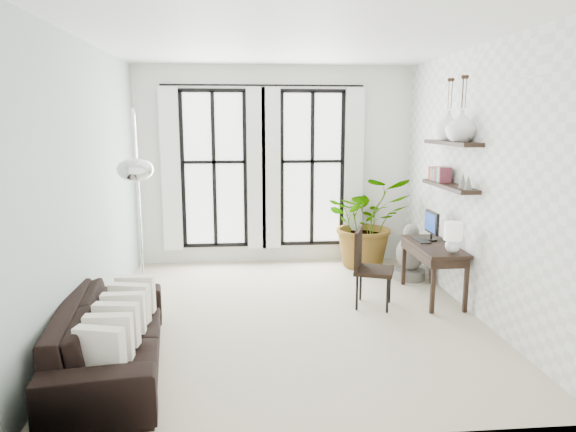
{
  "coord_description": "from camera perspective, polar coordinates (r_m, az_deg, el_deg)",
  "views": [
    {
      "loc": [
        -0.53,
        -5.9,
        2.31
      ],
      "look_at": [
        0.01,
        0.3,
        1.17
      ],
      "focal_mm": 32.0,
      "sensor_mm": 36.0,
      "label": 1
    }
  ],
  "objects": [
    {
      "name": "wall_shelves",
      "position": [
        6.94,
        17.45,
        5.1
      ],
      "size": [
        0.25,
        1.3,
        0.6
      ],
      "color": "black",
      "rests_on": "wall_right"
    },
    {
      "name": "wall_back",
      "position": [
        8.45,
        -1.39,
        5.57
      ],
      "size": [
        4.5,
        0.0,
        4.5
      ],
      "primitive_type": "plane",
      "rotation": [
        1.57,
        0.0,
        0.0
      ],
      "color": "white",
      "rests_on": "floor"
    },
    {
      "name": "buddha",
      "position": [
        7.86,
        13.41,
        -4.34
      ],
      "size": [
        0.46,
        0.46,
        0.83
      ],
      "color": "gray",
      "rests_on": "floor"
    },
    {
      "name": "windows",
      "position": [
        8.37,
        -2.73,
        5.24
      ],
      "size": [
        3.26,
        0.13,
        2.65
      ],
      "color": "white",
      "rests_on": "wall_back"
    },
    {
      "name": "wall_right",
      "position": [
        6.56,
        20.13,
        3.54
      ],
      "size": [
        0.0,
        5.0,
        5.0
      ],
      "primitive_type": "plane",
      "rotation": [
        1.57,
        0.0,
        -1.57
      ],
      "color": "white",
      "rests_on": "floor"
    },
    {
      "name": "sofa",
      "position": [
        5.22,
        -19.13,
        -12.46
      ],
      "size": [
        1.19,
        2.38,
        0.67
      ],
      "primitive_type": "imported",
      "rotation": [
        0.0,
        0.0,
        1.71
      ],
      "color": "black",
      "rests_on": "floor"
    },
    {
      "name": "vase_a",
      "position": [
        6.65,
        18.66,
        9.47
      ],
      "size": [
        0.37,
        0.37,
        0.38
      ],
      "primitive_type": "imported",
      "color": "white",
      "rests_on": "shelf_upper"
    },
    {
      "name": "desk_chair",
      "position": [
        6.57,
        8.79,
        -5.18
      ],
      "size": [
        0.6,
        0.6,
        0.99
      ],
      "rotation": [
        0.0,
        0.0,
        -0.35
      ],
      "color": "black",
      "rests_on": "floor"
    },
    {
      "name": "vase_b",
      "position": [
        7.02,
        17.35,
        9.56
      ],
      "size": [
        0.37,
        0.37,
        0.38
      ],
      "primitive_type": "imported",
      "color": "white",
      "rests_on": "shelf_upper"
    },
    {
      "name": "throw_pillows",
      "position": [
        5.14,
        -18.14,
        -10.79
      ],
      "size": [
        0.4,
        1.52,
        0.4
      ],
      "color": "silver",
      "rests_on": "sofa"
    },
    {
      "name": "desk",
      "position": [
        6.96,
        16.04,
        -3.47
      ],
      "size": [
        0.52,
        1.23,
        1.12
      ],
      "color": "black",
      "rests_on": "floor"
    },
    {
      "name": "wall_left",
      "position": [
        6.19,
        -21.13,
        3.1
      ],
      "size": [
        0.0,
        5.0,
        5.0
      ],
      "primitive_type": "plane",
      "rotation": [
        1.57,
        0.0,
        1.57
      ],
      "color": "#9FB2A8",
      "rests_on": "floor"
    },
    {
      "name": "ceiling",
      "position": [
        5.99,
        0.14,
        18.92
      ],
      "size": [
        5.0,
        5.0,
        0.0
      ],
      "primitive_type": "plane",
      "color": "white",
      "rests_on": "wall_back"
    },
    {
      "name": "floor",
      "position": [
        6.36,
        0.13,
        -10.91
      ],
      "size": [
        5.0,
        5.0,
        0.0
      ],
      "primitive_type": "plane",
      "color": "#BBB394",
      "rests_on": "ground"
    },
    {
      "name": "plant",
      "position": [
        8.33,
        8.78,
        -0.59
      ],
      "size": [
        1.33,
        1.16,
        1.48
      ],
      "primitive_type": "imported",
      "rotation": [
        0.0,
        0.0,
        -0.0
      ],
      "color": "#2D7228",
      "rests_on": "floor"
    },
    {
      "name": "arc_lamp",
      "position": [
        5.87,
        -16.55,
        6.07
      ],
      "size": [
        0.75,
        2.42,
        2.45
      ],
      "color": "silver",
      "rests_on": "floor"
    }
  ]
}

